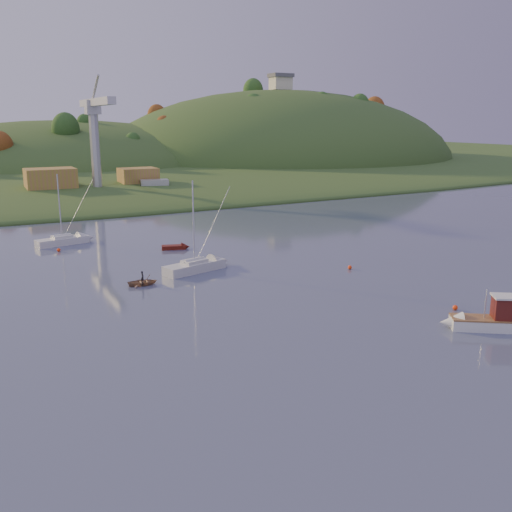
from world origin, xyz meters
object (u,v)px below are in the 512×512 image
fishing_boat (479,319)px  sailboat_near (62,240)px  red_tender (179,247)px  sailboat_far (195,266)px  canoe (143,282)px

fishing_boat → sailboat_near: (-26.76, 53.83, -0.24)m
fishing_boat → sailboat_near: bearing=-29.5°
sailboat_near → red_tender: sailboat_near is taller
sailboat_near → sailboat_far: (11.74, -23.59, 0.03)m
canoe → sailboat_near: bearing=14.4°
fishing_boat → sailboat_far: 33.76m
fishing_boat → canoe: bearing=-16.7°
fishing_boat → red_tender: (-12.36, 42.96, -0.65)m
fishing_boat → canoe: fishing_boat is taller
fishing_boat → red_tender: size_ratio=1.58×
sailboat_near → canoe: bearing=-92.9°
canoe → fishing_boat: bearing=-135.6°
red_tender → fishing_boat: bearing=-57.5°
sailboat_far → red_tender: 13.01m
canoe → sailboat_far: bearing=-64.0°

